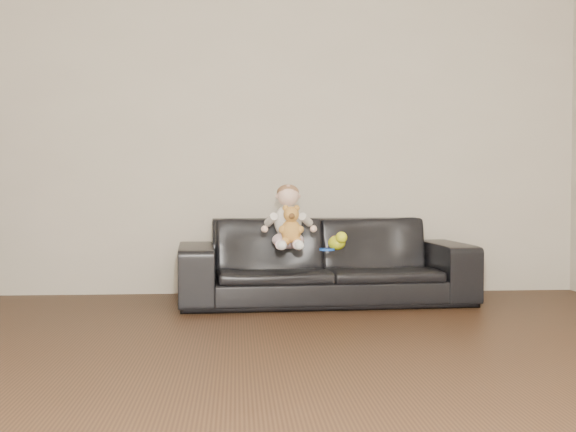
{
  "coord_description": "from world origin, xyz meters",
  "views": [
    {
      "loc": [
        -0.09,
        -2.66,
        0.77
      ],
      "look_at": [
        0.26,
        2.15,
        0.6
      ],
      "focal_mm": 45.0,
      "sensor_mm": 36.0,
      "label": 1
    }
  ],
  "objects": [
    {
      "name": "teddy_bear",
      "position": [
        0.27,
        2.01,
        0.55
      ],
      "size": [
        0.14,
        0.14,
        0.25
      ],
      "rotation": [
        0.0,
        0.0,
        0.08
      ],
      "color": "#C48738",
      "rests_on": "sofa"
    },
    {
      "name": "baby",
      "position": [
        0.26,
        2.14,
        0.57
      ],
      "size": [
        0.3,
        0.37,
        0.43
      ],
      "rotation": [
        0.0,
        0.0,
        -0.1
      ],
      "color": "silver",
      "rests_on": "sofa"
    },
    {
      "name": "floor",
      "position": [
        0.0,
        0.0,
        0.0
      ],
      "size": [
        5.5,
        5.5,
        0.0
      ],
      "primitive_type": "plane",
      "color": "#342012",
      "rests_on": "ground"
    },
    {
      "name": "toy_rattle",
      "position": [
        0.56,
        2.1,
        0.42
      ],
      "size": [
        0.09,
        0.09,
        0.08
      ],
      "primitive_type": "sphere",
      "rotation": [
        0.0,
        0.0,
        0.25
      ],
      "color": "red",
      "rests_on": "sofa"
    },
    {
      "name": "sofa",
      "position": [
        0.52,
        2.25,
        0.29
      ],
      "size": [
        2.02,
        0.89,
        0.58
      ],
      "primitive_type": "imported",
      "rotation": [
        0.0,
        0.0,
        0.06
      ],
      "color": "black",
      "rests_on": "floor"
    },
    {
      "name": "toy_blue_disc",
      "position": [
        0.5,
        1.99,
        0.39
      ],
      "size": [
        0.1,
        0.1,
        0.01
      ],
      "primitive_type": "cylinder",
      "rotation": [
        0.0,
        0.0,
        0.03
      ],
      "color": "blue",
      "rests_on": "sofa"
    },
    {
      "name": "toy_green",
      "position": [
        0.57,
        2.02,
        0.43
      ],
      "size": [
        0.15,
        0.17,
        0.1
      ],
      "primitive_type": "ellipsoid",
      "rotation": [
        0.0,
        0.0,
        -0.33
      ],
      "color": "#C7D519",
      "rests_on": "sofa"
    },
    {
      "name": "wall_back",
      "position": [
        0.0,
        2.75,
        1.3
      ],
      "size": [
        5.0,
        0.0,
        5.0
      ],
      "primitive_type": "plane",
      "rotation": [
        1.57,
        0.0,
        0.0
      ],
      "color": "#BBB19D",
      "rests_on": "ground"
    }
  ]
}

